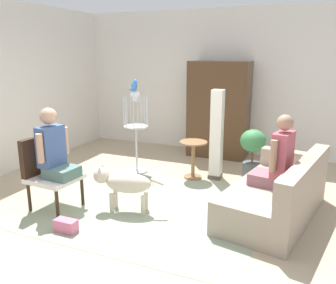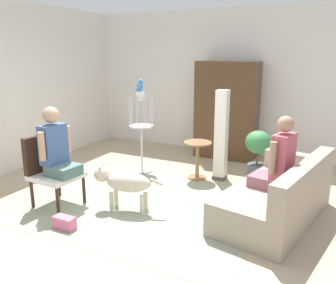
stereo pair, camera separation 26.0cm
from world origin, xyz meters
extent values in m
plane|color=tan|center=(0.00, 0.00, 0.00)|extent=(7.58, 7.58, 0.00)
cube|color=silver|center=(0.00, 3.22, 1.41)|extent=(6.38, 0.12, 2.82)
cube|color=silver|center=(-2.95, 0.30, 1.41)|extent=(0.12, 6.91, 2.82)
cube|color=gray|center=(-0.13, 0.10, 0.00)|extent=(2.97, 2.42, 0.01)
cube|color=gray|center=(1.43, 0.48, 0.20)|extent=(1.22, 1.94, 0.40)
cube|color=gray|center=(1.78, 0.41, 0.59)|extent=(0.53, 1.80, 0.38)
cube|color=gray|center=(1.59, 1.27, 0.52)|extent=(0.90, 0.35, 0.24)
cube|color=gray|center=(1.56, -0.01, 0.54)|extent=(0.16, 0.33, 0.28)
cylinder|color=#382316|center=(-0.94, -0.18, 0.19)|extent=(0.04, 0.04, 0.39)
cylinder|color=#382316|center=(-0.98, -0.64, 0.19)|extent=(0.04, 0.04, 0.39)
cylinder|color=#382316|center=(-1.42, -0.14, 0.19)|extent=(0.04, 0.04, 0.39)
cylinder|color=#382316|center=(-1.46, -0.60, 0.19)|extent=(0.04, 0.04, 0.39)
cube|color=white|center=(-1.20, -0.39, 0.42)|extent=(0.62, 0.60, 0.06)
cube|color=#382316|center=(-1.45, -0.37, 0.69)|extent=(0.12, 0.56, 0.49)
cube|color=#895660|center=(1.34, 0.50, 0.47)|extent=(0.45, 0.43, 0.14)
cube|color=#B24C59|center=(1.50, 0.46, 0.81)|extent=(0.25, 0.39, 0.54)
sphere|color=#A57A60|center=(1.50, 0.46, 1.20)|extent=(0.19, 0.19, 0.19)
cylinder|color=#A57A60|center=(1.42, 0.26, 0.84)|extent=(0.08, 0.08, 0.38)
cylinder|color=#A57A60|center=(1.51, 0.69, 0.84)|extent=(0.08, 0.08, 0.38)
cube|color=#4C6B64|center=(-1.07, -0.40, 0.52)|extent=(0.39, 0.37, 0.14)
cube|color=#3F598C|center=(-1.22, -0.39, 0.84)|extent=(0.21, 0.36, 0.51)
sphere|color=tan|center=(-1.22, -0.39, 1.22)|extent=(0.21, 0.21, 0.21)
cylinder|color=tan|center=(-1.16, -0.18, 0.87)|extent=(0.08, 0.08, 0.36)
cylinder|color=tan|center=(-1.20, -0.60, 0.87)|extent=(0.08, 0.08, 0.36)
cylinder|color=olive|center=(0.08, 1.38, 0.60)|extent=(0.44, 0.44, 0.02)
cylinder|color=olive|center=(0.08, 1.38, 0.29)|extent=(0.06, 0.06, 0.59)
cylinder|color=olive|center=(0.08, 1.38, 0.01)|extent=(0.29, 0.29, 0.03)
ellipsoid|color=beige|center=(-0.28, -0.11, 0.39)|extent=(0.63, 0.38, 0.26)
sphere|color=beige|center=(-0.63, -0.18, 0.46)|extent=(0.21, 0.21, 0.21)
cone|color=beige|center=(-0.61, -0.23, 0.57)|extent=(0.06, 0.06, 0.06)
cone|color=beige|center=(-0.64, -0.13, 0.57)|extent=(0.06, 0.06, 0.06)
cylinder|color=beige|center=(0.09, -0.03, 0.43)|extent=(0.18, 0.07, 0.10)
cylinder|color=beige|center=(-0.46, -0.23, 0.13)|extent=(0.06, 0.06, 0.26)
cylinder|color=beige|center=(-0.49, -0.08, 0.13)|extent=(0.06, 0.06, 0.26)
cylinder|color=beige|center=(-0.06, -0.14, 0.13)|extent=(0.06, 0.06, 0.26)
cylinder|color=beige|center=(-0.09, 0.01, 0.13)|extent=(0.06, 0.06, 0.26)
cylinder|color=silver|center=(-0.91, 1.30, 0.01)|extent=(0.36, 0.36, 0.03)
cylinder|color=silver|center=(-0.91, 1.30, 0.39)|extent=(0.04, 0.04, 0.78)
cylinder|color=silver|center=(-0.91, 1.30, 0.79)|extent=(0.42, 0.42, 0.02)
cylinder|color=silver|center=(-0.71, 1.30, 1.05)|extent=(0.01, 0.01, 0.49)
cylinder|color=silver|center=(-0.75, 1.42, 1.05)|extent=(0.01, 0.01, 0.49)
cylinder|color=silver|center=(-0.85, 1.49, 1.05)|extent=(0.01, 0.01, 0.49)
cylinder|color=silver|center=(-0.97, 1.49, 1.05)|extent=(0.01, 0.01, 0.49)
cylinder|color=silver|center=(-1.07, 1.42, 1.05)|extent=(0.01, 0.01, 0.49)
cylinder|color=silver|center=(-1.11, 1.30, 1.05)|extent=(0.01, 0.01, 0.49)
cylinder|color=silver|center=(-1.07, 1.18, 1.05)|extent=(0.01, 0.01, 0.49)
cylinder|color=silver|center=(-0.97, 1.11, 1.05)|extent=(0.01, 0.01, 0.49)
cylinder|color=silver|center=(-0.85, 1.11, 1.05)|extent=(0.01, 0.01, 0.49)
cylinder|color=silver|center=(-0.75, 1.18, 1.05)|extent=(0.01, 0.01, 0.49)
sphere|color=silver|center=(-0.91, 1.30, 1.29)|extent=(0.17, 0.17, 0.17)
ellipsoid|color=blue|center=(-0.92, 1.30, 1.46)|extent=(0.09, 0.10, 0.17)
sphere|color=blue|center=(-0.90, 1.30, 1.53)|extent=(0.07, 0.07, 0.07)
cone|color=#D8BF4C|center=(-0.86, 1.30, 1.53)|extent=(0.03, 0.02, 0.02)
ellipsoid|color=blue|center=(-0.96, 1.30, 1.40)|extent=(0.12, 0.03, 0.04)
cylinder|color=#4C5156|center=(0.96, 1.67, 0.14)|extent=(0.29, 0.29, 0.28)
cylinder|color=brown|center=(0.96, 1.67, 0.38)|extent=(0.03, 0.03, 0.20)
ellipsoid|color=#397F47|center=(0.96, 1.67, 0.64)|extent=(0.40, 0.40, 0.36)
cube|color=#4C4742|center=(0.41, 1.53, 0.03)|extent=(0.20, 0.20, 0.06)
cube|color=white|center=(0.41, 1.53, 0.75)|extent=(0.18, 0.18, 1.38)
cube|color=#4C331E|center=(0.10, 2.81, 0.92)|extent=(1.14, 0.56, 1.84)
cube|color=#D8668C|center=(-0.68, -0.86, 0.07)|extent=(0.26, 0.13, 0.15)
camera|label=1|loc=(1.79, -3.73, 1.98)|focal=37.31mm
camera|label=2|loc=(2.03, -3.62, 1.98)|focal=37.31mm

